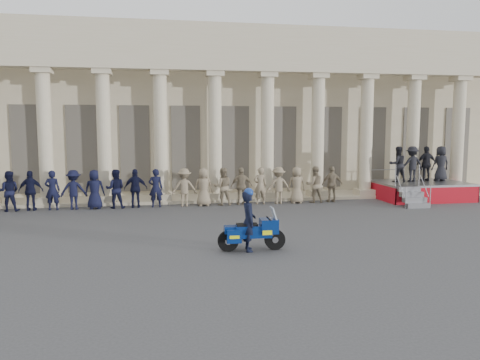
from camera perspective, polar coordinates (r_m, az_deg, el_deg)
name	(u,v)px	position (r m, az deg, el deg)	size (l,w,h in m)	color
ground	(205,241)	(15.10, -4.29, -7.47)	(90.00, 90.00, 0.00)	#3D3D3F
building	(181,113)	(29.39, -7.20, 8.11)	(40.00, 12.50, 9.00)	#BEAF8E
officer_rank	(142,188)	(21.66, -11.83, -1.00)	(19.33, 0.67, 1.76)	black
reviewing_stand	(419,171)	(25.33, 20.93, 1.04)	(4.37, 4.16, 2.68)	gray
motorcycle	(252,232)	(13.85, 1.51, -6.34)	(2.02, 0.83, 1.30)	black
rider	(249,220)	(13.75, 1.05, -4.87)	(0.45, 0.66, 1.87)	black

